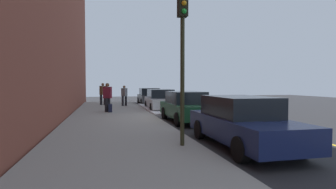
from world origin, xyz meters
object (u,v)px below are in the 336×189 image
object	(u,v)px
parked_car_navy	(242,122)
rolling_suitcase	(110,108)
parked_car_silver	(161,100)
parked_car_green	(187,107)
pedestrian_grey_coat	(124,95)
pedestrian_brown_coat	(103,93)
pedestrian_burgundy_coat	(107,96)
traffic_light_pole	(183,42)
parked_car_charcoal	(149,96)

from	to	relation	value
parked_car_navy	rolling_suitcase	xyz separation A→B (m)	(-9.72, -3.70, -0.36)
parked_car_silver	parked_car_green	distance (m)	5.85
pedestrian_grey_coat	rolling_suitcase	size ratio (longest dim) A/B	1.89
parked_car_green	parked_car_navy	world-z (taller)	same
parked_car_silver	rolling_suitcase	world-z (taller)	parked_car_silver
parked_car_silver	pedestrian_brown_coat	xyz separation A→B (m)	(-4.39, -4.02, 0.36)
pedestrian_brown_coat	rolling_suitcase	xyz separation A→B (m)	(6.14, 0.48, -0.72)
parked_car_green	pedestrian_burgundy_coat	bearing A→B (deg)	-139.41
traffic_light_pole	rolling_suitcase	world-z (taller)	traffic_light_pole
pedestrian_burgundy_coat	pedestrian_grey_coat	xyz separation A→B (m)	(-4.47, 1.35, -0.10)
parked_car_green	pedestrian_burgundy_coat	xyz separation A→B (m)	(-4.48, -3.84, 0.36)
pedestrian_burgundy_coat	pedestrian_brown_coat	distance (m)	5.77
pedestrian_burgundy_coat	pedestrian_brown_coat	world-z (taller)	pedestrian_brown_coat
parked_car_charcoal	parked_car_navy	size ratio (longest dim) A/B	0.87
parked_car_navy	pedestrian_burgundy_coat	bearing A→B (deg)	-159.12
pedestrian_brown_coat	traffic_light_pole	world-z (taller)	traffic_light_pole
parked_car_green	pedestrian_brown_coat	distance (m)	11.06
pedestrian_brown_coat	rolling_suitcase	bearing A→B (deg)	4.49
parked_car_navy	rolling_suitcase	world-z (taller)	parked_car_navy
parked_car_silver	parked_car_green	bearing A→B (deg)	1.39
parked_car_charcoal	parked_car_silver	distance (m)	5.67
parked_car_navy	traffic_light_pole	xyz separation A→B (m)	(0.06, -1.87, 2.31)
parked_car_silver	traffic_light_pole	xyz separation A→B (m)	(11.53, -1.71, 2.31)
parked_car_green	pedestrian_grey_coat	bearing A→B (deg)	-164.49
parked_car_navy	pedestrian_brown_coat	size ratio (longest dim) A/B	2.60
pedestrian_burgundy_coat	parked_car_green	bearing A→B (deg)	40.59
parked_car_silver	pedestrian_grey_coat	xyz separation A→B (m)	(-3.10, -2.34, 0.26)
parked_car_green	rolling_suitcase	world-z (taller)	parked_car_green
pedestrian_brown_coat	pedestrian_burgundy_coat	bearing A→B (deg)	3.23
parked_car_charcoal	parked_car_silver	bearing A→B (deg)	-1.04
parked_car_navy	pedestrian_grey_coat	world-z (taller)	pedestrian_grey_coat
parked_car_navy	pedestrian_burgundy_coat	distance (m)	10.81
pedestrian_brown_coat	traffic_light_pole	size ratio (longest dim) A/B	0.42
parked_car_green	pedestrian_brown_coat	world-z (taller)	pedestrian_brown_coat
parked_car_charcoal	parked_car_navy	world-z (taller)	same
pedestrian_brown_coat	pedestrian_grey_coat	size ratio (longest dim) A/B	1.12
parked_car_navy	pedestrian_brown_coat	bearing A→B (deg)	-165.24
parked_car_silver	pedestrian_burgundy_coat	bearing A→B (deg)	-69.68
pedestrian_grey_coat	rolling_suitcase	world-z (taller)	pedestrian_grey_coat
traffic_light_pole	rolling_suitcase	distance (m)	10.30
traffic_light_pole	rolling_suitcase	size ratio (longest dim) A/B	5.02
traffic_light_pole	parked_car_navy	bearing A→B (deg)	91.78
parked_car_green	pedestrian_burgundy_coat	world-z (taller)	pedestrian_burgundy_coat
parked_car_navy	traffic_light_pole	distance (m)	2.97
parked_car_charcoal	pedestrian_burgundy_coat	world-z (taller)	pedestrian_burgundy_coat
pedestrian_brown_coat	rolling_suitcase	distance (m)	6.20
pedestrian_grey_coat	parked_car_navy	bearing A→B (deg)	9.73
pedestrian_burgundy_coat	rolling_suitcase	xyz separation A→B (m)	(0.38, 0.16, -0.71)
parked_car_silver	pedestrian_burgundy_coat	world-z (taller)	pedestrian_burgundy_coat
pedestrian_burgundy_coat	rolling_suitcase	distance (m)	0.82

